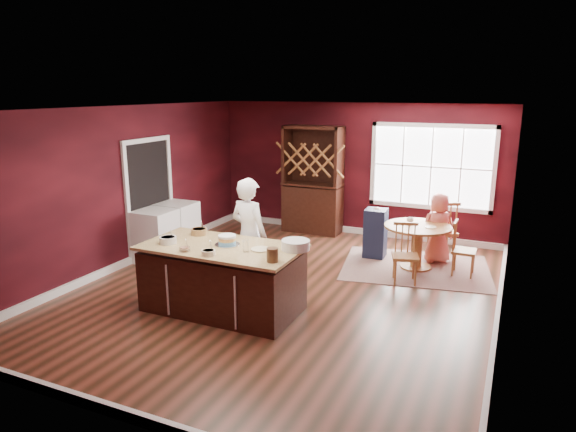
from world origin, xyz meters
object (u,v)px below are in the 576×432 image
(dining_table, at_px, (417,238))
(chair_south, at_px, (405,254))
(dryer, at_px, (178,227))
(kitchen_island, at_px, (222,279))
(layer_cake, at_px, (227,240))
(chair_north, at_px, (442,229))
(hutch, at_px, (313,180))
(toddler, at_px, (379,213))
(chair_east, at_px, (464,249))
(baker, at_px, (249,236))
(washer, at_px, (156,236))
(high_chair, at_px, (375,232))
(seated_woman, at_px, (438,228))

(dining_table, distance_m, chair_south, 0.77)
(chair_south, distance_m, dryer, 4.21)
(kitchen_island, xyz_separation_m, layer_cake, (0.05, 0.07, 0.55))
(chair_north, bearing_deg, hutch, -43.09)
(layer_cake, height_order, hutch, hutch)
(toddler, bearing_deg, chair_east, -14.20)
(baker, distance_m, dryer, 2.49)
(chair_north, bearing_deg, washer, -2.50)
(layer_cake, distance_m, hutch, 4.18)
(dining_table, height_order, high_chair, high_chair)
(high_chair, xyz_separation_m, toddler, (0.04, 0.05, 0.35))
(chair_south, relative_size, hutch, 0.43)
(washer, bearing_deg, chair_east, 16.55)
(chair_north, bearing_deg, baker, 20.61)
(hutch, bearing_deg, high_chair, -33.92)
(high_chair, height_order, dryer, same)
(layer_cake, bearing_deg, hutch, 95.66)
(chair_south, height_order, seated_woman, seated_woman)
(seated_woman, height_order, dryer, seated_woman)
(dining_table, xyz_separation_m, chair_north, (0.30, 0.71, 0.01))
(kitchen_island, bearing_deg, chair_south, 44.62)
(chair_east, bearing_deg, chair_north, 32.41)
(chair_east, relative_size, high_chair, 0.99)
(high_chair, height_order, toddler, toddler)
(chair_south, height_order, high_chair, chair_south)
(seated_woman, bearing_deg, toddler, -23.44)
(high_chair, relative_size, washer, 1.01)
(layer_cake, bearing_deg, seated_woman, 54.15)
(chair_east, bearing_deg, toddler, 76.24)
(baker, height_order, high_chair, baker)
(high_chair, bearing_deg, washer, -154.66)
(kitchen_island, bearing_deg, chair_north, 55.58)
(seated_woman, relative_size, dryer, 1.33)
(seated_woman, xyz_separation_m, dryer, (-4.51, -1.34, -0.15))
(dryer, bearing_deg, layer_cake, -40.17)
(layer_cake, relative_size, high_chair, 0.36)
(baker, xyz_separation_m, chair_north, (2.38, 2.76, -0.32))
(kitchen_island, distance_m, hutch, 4.29)
(layer_cake, bearing_deg, baker, 92.80)
(chair_south, distance_m, toddler, 1.36)
(dryer, bearing_deg, chair_south, 1.59)
(hutch, distance_m, dryer, 2.98)
(hutch, bearing_deg, chair_north, -14.50)
(layer_cake, xyz_separation_m, high_chair, (1.25, 3.03, -0.53))
(dining_table, distance_m, chair_north, 0.77)
(toddler, bearing_deg, dining_table, -25.02)
(chair_north, xyz_separation_m, seated_woman, (-0.04, -0.24, 0.08))
(kitchen_island, distance_m, toddler, 3.45)
(baker, height_order, chair_north, baker)
(kitchen_island, height_order, chair_south, chair_south)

